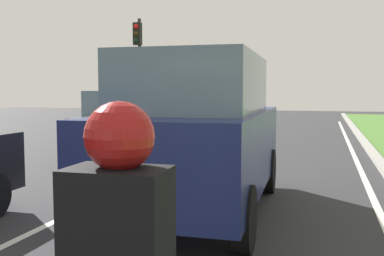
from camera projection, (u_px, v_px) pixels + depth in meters
name	position (u px, v px, depth m)	size (l,w,h in m)	color
ground_plane	(211.00, 160.00, 11.53)	(60.00, 60.00, 0.00)	#2D2D30
lane_line_center	(186.00, 158.00, 11.73)	(0.12, 32.00, 0.01)	silver
lane_line_right_edge	(359.00, 166.00, 10.50)	(0.12, 32.00, 0.01)	silver
curb_right	(382.00, 165.00, 10.35)	(0.24, 48.00, 0.12)	#9E9B93
car_suv_ahead	(199.00, 133.00, 6.45)	(2.10, 4.56, 2.28)	navy
car_hatchback_far	(126.00, 123.00, 12.44)	(1.75, 3.71, 1.78)	#474C51
rider_person	(121.00, 238.00, 1.78)	(0.51, 0.41, 1.16)	black
traffic_light_overhead_left	(138.00, 55.00, 18.28)	(0.32, 0.50, 4.74)	#2D2D2D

